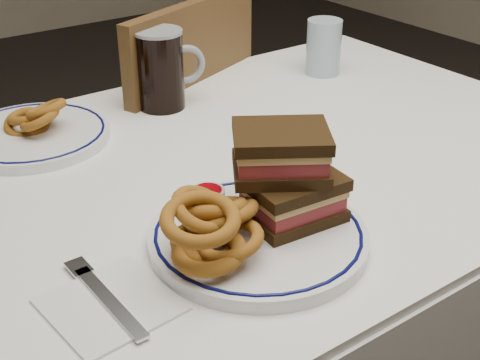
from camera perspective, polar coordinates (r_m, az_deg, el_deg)
dining_table at (r=1.20m, az=0.85°, el=-2.46°), size 1.27×0.87×0.75m
chair_far at (r=1.66m, az=-6.95°, el=1.10°), size 0.55×0.55×0.92m
main_plate at (r=0.91m, az=1.55°, el=-4.84°), size 0.30×0.30×0.02m
reuben_sandwich at (r=0.90m, az=4.02°, el=0.42°), size 0.16×0.15×0.13m
onion_rings_main at (r=0.84m, az=-2.46°, el=-4.07°), size 0.16×0.14×0.11m
ketchup_ramekin at (r=0.95m, az=-2.77°, el=-1.49°), size 0.05×0.05×0.03m
beer_mug at (r=1.33m, az=-6.69°, el=9.43°), size 0.14×0.09×0.16m
water_glass at (r=1.52m, az=7.14°, el=11.19°), size 0.08×0.08×0.12m
far_plate at (r=1.25m, az=-17.31°, el=3.70°), size 0.27×0.27×0.02m
onion_rings_far at (r=1.25m, az=-17.06°, el=5.14°), size 0.11×0.12×0.08m
napkin_fork at (r=0.82m, az=-11.12°, el=-10.23°), size 0.15×0.19×0.01m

